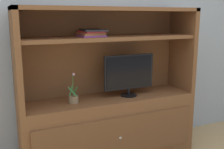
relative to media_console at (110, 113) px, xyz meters
The scene contains 5 objects.
painted_rear_wall 0.95m from the media_console, 90.00° to the left, with size 6.00×0.10×2.80m, color #9EA8B2.
media_console is the anchor object (origin of this frame).
tv_monitor 0.47m from the media_console, 11.13° to the right, with size 0.55×0.17×0.44m.
potted_plant 0.46m from the media_console, behind, with size 0.10×0.10×0.29m.
magazine_stack 0.87m from the media_console, behind, with size 0.26×0.33×0.07m.
Camera 1 is at (-1.07, -2.07, 1.51)m, focal length 43.35 mm.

